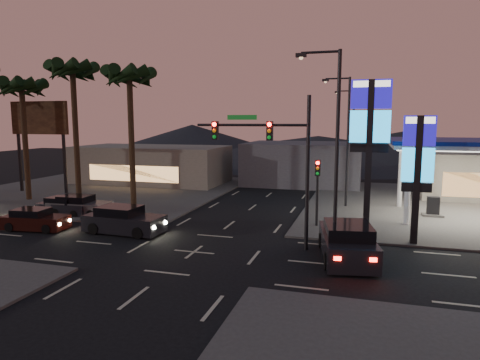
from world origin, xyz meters
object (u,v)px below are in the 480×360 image
(pylon_sign_short, at_px, (418,160))
(car_lane_a_front, at_px, (123,221))
(pylon_sign_tall, at_px, (370,127))
(car_lane_b_mid, at_px, (65,207))
(traffic_signal_mast, at_px, (274,150))
(car_lane_a_mid, at_px, (35,220))
(car_lane_b_front, at_px, (79,206))
(suv_station, at_px, (347,242))

(pylon_sign_short, height_order, car_lane_a_front, pylon_sign_short)
(pylon_sign_tall, height_order, car_lane_b_mid, pylon_sign_tall)
(pylon_sign_tall, xyz_separation_m, traffic_signal_mast, (-4.74, -3.51, -1.17))
(pylon_sign_tall, bearing_deg, pylon_sign_short, -21.80)
(traffic_signal_mast, xyz_separation_m, car_lane_a_front, (-9.33, 0.44, -4.48))
(pylon_sign_short, height_order, car_lane_a_mid, pylon_sign_short)
(traffic_signal_mast, relative_size, car_lane_b_mid, 1.98)
(car_lane_b_front, bearing_deg, traffic_signal_mast, -14.17)
(traffic_signal_mast, bearing_deg, car_lane_a_front, 177.31)
(car_lane_b_mid, bearing_deg, car_lane_a_front, -25.28)
(pylon_sign_tall, distance_m, car_lane_a_front, 15.47)
(pylon_sign_short, height_order, car_lane_b_front, pylon_sign_short)
(suv_station, bearing_deg, car_lane_a_mid, 178.53)
(traffic_signal_mast, height_order, car_lane_b_mid, traffic_signal_mast)
(car_lane_b_front, distance_m, car_lane_b_mid, 1.06)
(pylon_sign_short, distance_m, car_lane_a_mid, 22.84)
(traffic_signal_mast, xyz_separation_m, suv_station, (3.85, -0.95, -4.38))
(pylon_sign_short, bearing_deg, pylon_sign_tall, 158.20)
(car_lane_b_front, xyz_separation_m, car_lane_b_mid, (-1.04, -0.19, -0.06))
(car_lane_b_mid, distance_m, suv_station, 20.37)
(pylon_sign_tall, xyz_separation_m, suv_station, (-0.89, -4.46, -5.54))
(pylon_sign_tall, xyz_separation_m, car_lane_a_front, (-14.07, -3.07, -5.65))
(traffic_signal_mast, xyz_separation_m, car_lane_a_mid, (-15.03, -0.46, -4.61))
(pylon_sign_tall, relative_size, car_lane_a_front, 1.79)
(car_lane_a_mid, height_order, suv_station, suv_station)
(pylon_sign_tall, distance_m, car_lane_b_front, 20.53)
(traffic_signal_mast, bearing_deg, car_lane_b_front, 165.83)
(pylon_sign_short, relative_size, car_lane_a_front, 1.39)
(car_lane_a_mid, xyz_separation_m, suv_station, (18.88, -0.49, 0.24))
(pylon_sign_short, bearing_deg, suv_station, -134.47)
(car_lane_a_mid, distance_m, car_lane_b_front, 4.24)
(pylon_sign_short, relative_size, car_lane_b_front, 1.55)
(car_lane_b_front, xyz_separation_m, suv_station, (18.82, -4.73, 0.18))
(pylon_sign_tall, distance_m, traffic_signal_mast, 6.02)
(pylon_sign_tall, xyz_separation_m, pylon_sign_short, (2.50, -1.00, -1.74))
(traffic_signal_mast, xyz_separation_m, car_lane_b_mid, (-16.01, 3.59, -4.62))
(car_lane_b_front, relative_size, car_lane_b_mid, 1.12)
(car_lane_a_mid, height_order, car_lane_b_mid, car_lane_a_mid)
(pylon_sign_short, xyz_separation_m, suv_station, (-3.39, -3.46, -3.81))
(car_lane_b_mid, bearing_deg, pylon_sign_tall, -0.22)
(traffic_signal_mast, bearing_deg, pylon_sign_short, 19.13)
(car_lane_a_front, bearing_deg, car_lane_b_front, 149.35)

